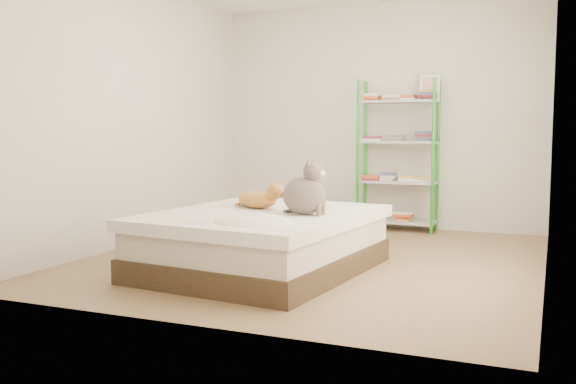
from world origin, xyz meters
The scene contains 7 objects.
room centered at (0.00, 0.00, 1.30)m, with size 3.81×4.21×2.61m.
bed centered at (-0.22, -0.63, 0.24)m, with size 1.71×2.05×0.48m.
orange_cat centered at (-0.35, -0.45, 0.58)m, with size 0.46×0.25×0.19m, color gold, non-canonical shape.
grey_cat centered at (0.15, -0.66, 0.70)m, with size 0.31×0.37×0.42m, color #76675B, non-canonical shape.
shelf_unit centered at (0.31, 1.88, 0.90)m, with size 0.88×0.36×1.74m.
cardboard_box centered at (-0.25, 1.29, 0.17)m, with size 0.54×0.53×0.38m.
white_bin centered at (-0.67, 1.81, 0.17)m, with size 0.37×0.35×0.34m.
Camera 1 is at (1.94, -5.26, 1.14)m, focal length 40.00 mm.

